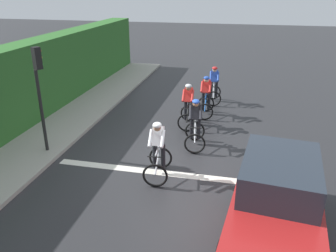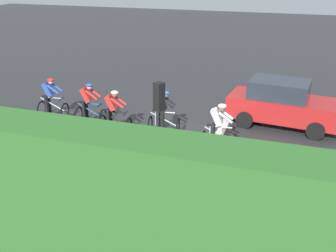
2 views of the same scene
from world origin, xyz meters
name	(u,v)px [view 1 (image 1 of 2)]	position (x,y,z in m)	size (l,w,h in m)	color
ground_plane	(178,164)	(0.00, 0.00, 0.00)	(80.00, 80.00, 0.00)	#28282B
sidewalk_kerb	(57,124)	(-5.10, 2.00, 0.06)	(2.80, 21.60, 0.12)	#9E998E
stone_wall_low	(35,116)	(-6.00, 2.00, 0.30)	(0.44, 21.60, 0.61)	gray
hedge_wall	(23,86)	(-6.30, 2.00, 1.50)	(1.10, 21.60, 3.00)	#2D6628
road_marking_stop_line	(174,174)	(0.00, -0.59, 0.00)	(7.00, 0.30, 0.01)	silver
cyclist_lead	(214,85)	(0.44, 6.10, 0.80)	(0.78, 1.14, 1.66)	black
cyclist_second	(206,97)	(0.29, 4.34, 0.80)	(0.74, 1.12, 1.66)	black
cyclist_mid	(188,106)	(-0.22, 3.06, 0.80)	(0.75, 1.13, 1.66)	black
cyclist_fourth	(195,124)	(0.30, 1.36, 0.80)	(0.83, 1.17, 1.66)	black
cyclist_trailing	(158,151)	(-0.41, -0.79, 0.80)	(0.78, 1.14, 1.66)	black
car_red	(277,201)	(2.57, -2.65, 0.87)	(2.23, 4.26, 1.76)	#B21E1E
traffic_light_near_crossing	(40,85)	(-4.17, -0.13, 2.22)	(0.27, 0.29, 3.34)	black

